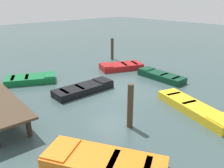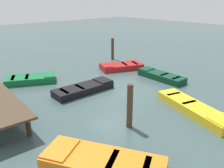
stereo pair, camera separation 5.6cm
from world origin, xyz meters
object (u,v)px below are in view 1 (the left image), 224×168
at_px(rowboat_black, 84,89).
at_px(rowboat_green, 31,79).
at_px(rowboat_yellow, 194,108).
at_px(rowboat_red, 121,66).
at_px(rowboat_dark_green, 161,76).
at_px(mooring_piling_far_left, 130,106).
at_px(mooring_piling_near_right, 112,49).
at_px(rowboat_orange, 103,163).

bearing_deg(rowboat_black, rowboat_green, 114.62).
distance_m(rowboat_yellow, rowboat_red, 7.84).
bearing_deg(rowboat_dark_green, rowboat_green, 53.85).
bearing_deg(mooring_piling_far_left, mooring_piling_near_right, -39.08).
relative_size(rowboat_red, rowboat_orange, 0.84).
distance_m(mooring_piling_near_right, mooring_piling_far_left, 11.47).
height_order(rowboat_black, rowboat_green, same).
xyz_separation_m(rowboat_red, mooring_piling_far_left, (-6.25, 5.67, 0.74)).
bearing_deg(rowboat_black, mooring_piling_far_left, -98.89).
bearing_deg(mooring_piling_far_left, rowboat_dark_green, -64.93).
bearing_deg(rowboat_orange, mooring_piling_far_left, -93.95).
relative_size(rowboat_black, mooring_piling_far_left, 1.89).
relative_size(rowboat_green, mooring_piling_far_left, 1.76).
xyz_separation_m(rowboat_dark_green, mooring_piling_near_right, (6.10, -1.23, 0.71)).
bearing_deg(rowboat_yellow, rowboat_black, -140.22).
bearing_deg(rowboat_black, rowboat_orange, -118.70).
distance_m(rowboat_green, mooring_piling_near_right, 7.94).
distance_m(rowboat_red, rowboat_green, 6.56).
bearing_deg(rowboat_dark_green, rowboat_orange, 117.39).
bearing_deg(rowboat_yellow, rowboat_orange, -72.56).
bearing_deg(rowboat_yellow, mooring_piling_far_left, -93.03).
relative_size(rowboat_green, mooring_piling_near_right, 1.81).
bearing_deg(mooring_piling_far_left, rowboat_green, 4.46).
bearing_deg(rowboat_dark_green, mooring_piling_far_left, 117.27).
xyz_separation_m(rowboat_yellow, rowboat_dark_green, (3.99, -2.83, 0.00)).
bearing_deg(rowboat_red, rowboat_orange, 64.91).
xyz_separation_m(rowboat_yellow, rowboat_green, (9.24, 3.80, 0.00)).
bearing_deg(mooring_piling_far_left, rowboat_orange, 115.48).
distance_m(rowboat_red, rowboat_dark_green, 3.45).
distance_m(rowboat_black, rowboat_green, 3.95).
bearing_deg(mooring_piling_far_left, rowboat_black, -11.19).
xyz_separation_m(rowboat_orange, rowboat_green, (9.25, -1.86, 0.00)).
bearing_deg(rowboat_yellow, rowboat_green, -140.25).
xyz_separation_m(rowboat_red, mooring_piling_near_right, (2.66, -1.56, 0.71)).
bearing_deg(rowboat_green, mooring_piling_near_right, 33.96).
bearing_deg(rowboat_green, mooring_piling_far_left, -57.71).
bearing_deg(rowboat_green, rowboat_dark_green, -10.54).
height_order(rowboat_yellow, rowboat_green, same).
height_order(rowboat_red, mooring_piling_near_right, mooring_piling_near_right).
bearing_deg(rowboat_dark_green, rowboat_yellow, 146.83).
bearing_deg(rowboat_orange, rowboat_green, -40.81).
relative_size(rowboat_dark_green, mooring_piling_far_left, 1.76).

